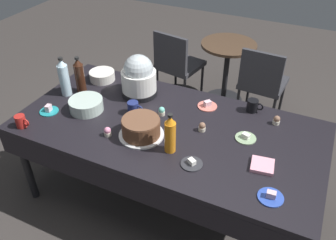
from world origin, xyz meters
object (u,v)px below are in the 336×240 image
(ceramic_snack_bowl, at_px, (102,76))
(maroon_chair_left, at_px, (177,62))
(glass_salad_bowl, at_px, (86,105))
(coffee_mug_black, at_px, (253,106))
(slow_cooker, at_px, (139,77))
(soda_bottle_water, at_px, (64,78))
(potluck_table, at_px, (168,132))
(dessert_plate_charcoal, at_px, (192,163))
(dessert_plate_coral, at_px, (207,105))
(cupcake_berry, at_px, (202,127))
(cupcake_lemon, at_px, (162,111))
(frosted_layer_cake, at_px, (141,128))
(soda_bottle_cola, at_px, (80,76))
(cupcake_rose, at_px, (277,120))
(soda_bottle_orange_juice, at_px, (170,134))
(dessert_plate_cobalt, at_px, (271,196))
(round_cafe_table, at_px, (227,62))
(coffee_mug_navy, at_px, (133,108))
(dessert_plate_sage, at_px, (246,137))
(coffee_mug_red, at_px, (21,121))
(dessert_plate_teal, at_px, (49,110))
(cupcake_cocoa, at_px, (108,132))
(maroon_chair_right, at_px, (262,80))

(ceramic_snack_bowl, bearing_deg, maroon_chair_left, 77.27)
(glass_salad_bowl, bearing_deg, coffee_mug_black, 24.61)
(slow_cooker, height_order, soda_bottle_water, slow_cooker)
(potluck_table, xyz_separation_m, maroon_chair_left, (-0.56, 1.42, -0.20))
(dessert_plate_charcoal, bearing_deg, soda_bottle_water, 164.77)
(dessert_plate_coral, xyz_separation_m, soda_bottle_water, (-1.10, -0.32, 0.14))
(cupcake_berry, height_order, cupcake_lemon, same)
(frosted_layer_cake, height_order, soda_bottle_cola, soda_bottle_cola)
(slow_cooker, relative_size, cupcake_rose, 5.09)
(slow_cooker, relative_size, soda_bottle_cola, 1.10)
(slow_cooker, relative_size, soda_bottle_orange_juice, 1.18)
(dessert_plate_cobalt, relative_size, cupcake_rose, 2.21)
(cupcake_lemon, bearing_deg, dessert_plate_charcoal, -44.72)
(frosted_layer_cake, xyz_separation_m, round_cafe_table, (0.07, 1.82, -0.32))
(soda_bottle_cola, bearing_deg, coffee_mug_black, 13.36)
(ceramic_snack_bowl, xyz_separation_m, cupcake_berry, (1.04, -0.31, -0.01))
(slow_cooker, xyz_separation_m, dessert_plate_cobalt, (1.21, -0.66, -0.15))
(dessert_plate_charcoal, height_order, maroon_chair_left, maroon_chair_left)
(potluck_table, relative_size, round_cafe_table, 3.06)
(dessert_plate_coral, height_order, soda_bottle_orange_juice, soda_bottle_orange_juice)
(coffee_mug_navy, xyz_separation_m, maroon_chair_left, (-0.26, 1.39, -0.31))
(coffee_mug_navy, bearing_deg, cupcake_lemon, 20.34)
(cupcake_lemon, height_order, round_cafe_table, cupcake_lemon)
(frosted_layer_cake, relative_size, dessert_plate_coral, 2.07)
(dessert_plate_sage, relative_size, cupcake_rose, 2.14)
(soda_bottle_water, xyz_separation_m, coffee_mug_red, (-0.01, -0.49, -0.11))
(frosted_layer_cake, height_order, soda_bottle_orange_juice, soda_bottle_orange_juice)
(slow_cooker, height_order, cupcake_lemon, slow_cooker)
(soda_bottle_cola, bearing_deg, frosted_layer_cake, -22.68)
(coffee_mug_red, bearing_deg, cupcake_rose, 26.35)
(cupcake_berry, relative_size, soda_bottle_cola, 0.22)
(dessert_plate_teal, bearing_deg, dessert_plate_coral, 28.57)
(frosted_layer_cake, height_order, cupcake_cocoa, frosted_layer_cake)
(ceramic_snack_bowl, bearing_deg, coffee_mug_red, -99.66)
(frosted_layer_cake, distance_m, dessert_plate_charcoal, 0.45)
(coffee_mug_navy, height_order, maroon_chair_right, maroon_chair_right)
(dessert_plate_charcoal, xyz_separation_m, cupcake_cocoa, (-0.64, 0.02, 0.02))
(frosted_layer_cake, xyz_separation_m, cupcake_cocoa, (-0.21, -0.10, -0.03))
(dessert_plate_sage, distance_m, dessert_plate_charcoal, 0.46)
(cupcake_rose, bearing_deg, frosted_layer_cake, -146.77)
(slow_cooker, xyz_separation_m, glass_salad_bowl, (-0.25, -0.38, -0.11))
(dessert_plate_teal, height_order, coffee_mug_black, coffee_mug_black)
(cupcake_rose, bearing_deg, soda_bottle_water, -168.93)
(glass_salad_bowl, height_order, coffee_mug_red, same)
(cupcake_lemon, bearing_deg, coffee_mug_black, 29.52)
(coffee_mug_black, relative_size, maroon_chair_right, 0.15)
(dessert_plate_coral, xyz_separation_m, cupcake_berry, (0.07, -0.30, 0.02))
(cupcake_berry, bearing_deg, cupcake_cocoa, -149.92)
(coffee_mug_red, bearing_deg, cupcake_cocoa, 16.10)
(cupcake_rose, bearing_deg, dessert_plate_cobalt, -80.97)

